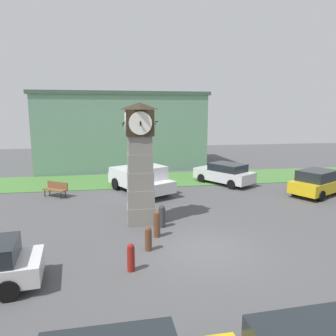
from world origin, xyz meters
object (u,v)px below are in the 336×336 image
Objects in this scene: car_silver_hatch at (318,183)px; car_end_of_row at (225,173)px; bollard_mid_row at (157,224)px; bollard_end_row at (131,257)px; bollard_near_tower at (162,216)px; pickup_truck at (140,178)px; bollard_far_row at (148,238)px; bench at (56,188)px; clock_tower at (140,164)px.

car_end_of_row is at bearing 140.83° from car_silver_hatch.
bollard_end_row is at bearing -113.82° from bollard_mid_row.
pickup_truck is at bearing 94.23° from bollard_near_tower.
bench is at bearing 119.28° from bollard_far_row.
bollard_near_tower is at bearing -47.55° from bench.
car_silver_hatch is (11.27, 3.14, -2.01)m from clock_tower.
bollard_end_row is at bearing -116.19° from bollard_far_row.
bench is (-4.07, 10.08, 0.03)m from bollard_end_row.
bollard_mid_row is 11.86m from car_silver_hatch.
car_end_of_row is 6.27m from pickup_truck.
bollard_mid_row is 1.38m from bollard_far_row.
car_end_of_row is at bearing 8.03° from bench.
car_end_of_row is (7.24, 11.68, 0.28)m from bollard_end_row.
bollard_mid_row is 0.21× the size of pickup_truck.
pickup_truck reaches higher than car_end_of_row.
bollard_near_tower is at bearing -159.16° from car_silver_hatch.
car_silver_hatch is at bearing -8.00° from bench.
bollard_mid_row reaches higher than bollard_end_row.
bollard_mid_row is at bearing -89.22° from pickup_truck.
bollard_mid_row is 9.02m from bench.
pickup_truck is (-6.11, -1.41, 0.15)m from car_end_of_row.
car_silver_hatch is 11.11m from pickup_truck.
car_silver_hatch reaches higher than car_end_of_row.
bollard_end_row is 10.87m from bench.
bollard_mid_row is 0.26× the size of car_silver_hatch.
bench is at bearing 131.52° from clock_tower.
bollard_near_tower is 0.64× the size of bench.
clock_tower reaches higher than bollard_end_row.
bench is at bearing 132.45° from bollard_near_tower.
bollard_mid_row is 0.25× the size of car_end_of_row.
bench is (-5.20, -0.18, -0.40)m from pickup_truck.
bollard_near_tower is 6.41m from pickup_truck.
bollard_near_tower is 11.09m from car_silver_hatch.
bollard_near_tower is 4.20m from bollard_end_row.
bollard_end_row is 0.22× the size of car_silver_hatch.
pickup_truck is at bearing 87.46° from bollard_far_row.
bollard_end_row is (-1.60, -3.88, -0.03)m from bollard_near_tower.
bollard_near_tower is 0.19× the size of pickup_truck.
car_end_of_row is (-4.73, 3.85, -0.03)m from car_silver_hatch.
bollard_end_row is at bearing -96.26° from pickup_truck.
clock_tower is 5.90m from pickup_truck.
clock_tower is 5.88× the size of bollard_far_row.
bollard_near_tower is 1.16m from bollard_mid_row.
bollard_mid_row is 10.74m from car_end_of_row.
clock_tower is 5.40× the size of bollard_near_tower.
bollard_mid_row is at bearing -54.01° from bench.
clock_tower is 2.99m from bollard_mid_row.
bollard_near_tower is 0.24× the size of car_silver_hatch.
bollard_near_tower is at bearing -41.97° from clock_tower.
clock_tower reaches higher than bollard_mid_row.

